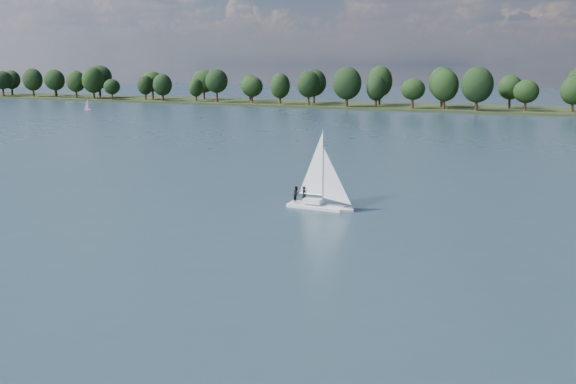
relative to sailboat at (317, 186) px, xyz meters
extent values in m
plane|color=#233342|center=(4.90, 61.49, -2.60)|extent=(700.00, 700.00, 0.00)
cube|color=black|center=(4.90, 173.49, -2.60)|extent=(660.00, 40.00, 1.50)
cube|color=white|center=(0.11, 0.00, -2.60)|extent=(7.11, 2.07, 0.83)
cube|color=white|center=(0.11, 0.00, -1.77)|extent=(2.10, 1.28, 0.52)
cylinder|color=#A9A9AF|center=(0.11, 0.00, 2.14)|extent=(0.13, 0.13, 8.34)
imported|color=black|center=(-1.61, 0.18, -1.15)|extent=(0.54, 0.72, 1.80)
imported|color=black|center=(-2.45, -0.08, -1.15)|extent=(0.76, 0.93, 1.80)
cube|color=silver|center=(-138.30, 112.16, -2.60)|extent=(2.71, 1.51, 0.41)
cylinder|color=silver|center=(-138.30, 112.16, -0.55)|extent=(0.07, 0.07, 3.65)
cube|color=#505355|center=(-187.83, 155.54, -2.60)|extent=(4.32, 2.76, 0.50)
camera|label=1|loc=(27.90, -64.43, 13.22)|focal=40.00mm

